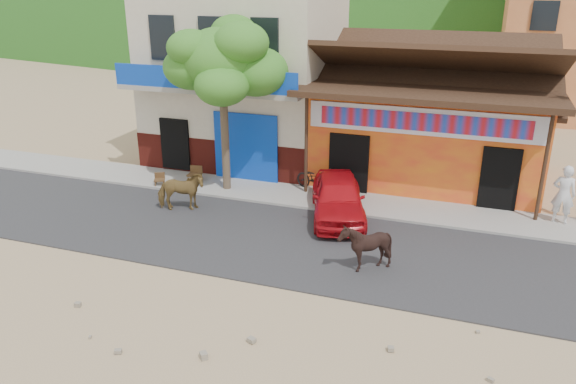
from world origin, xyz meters
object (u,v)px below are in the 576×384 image
tree (224,106)px  cow_dark (365,247)px  scooter (316,179)px  cafe_chair_left (194,168)px  red_car (338,197)px  pedestrian (564,194)px  cafe_chair_right (159,174)px  cow_tan (181,191)px

tree → cow_dark: size_ratio=4.47×
scooter → cafe_chair_left: (-4.56, -0.52, 0.07)m
cafe_chair_left → cow_dark: bearing=-37.8°
red_car → pedestrian: (6.69, 1.67, 0.33)m
cafe_chair_right → scooter: bearing=-12.3°
pedestrian → cafe_chair_right: size_ratio=2.34×
cow_dark → red_car: 3.50m
pedestrian → cafe_chair_left: size_ratio=1.85×
cow_dark → tree: bearing=-119.7°
cow_dark → pedestrian: pedestrian is taller
cow_dark → scooter: 5.76m
tree → red_car: bearing=-13.4°
pedestrian → cafe_chair_right: 13.62m
tree → cafe_chair_left: tree is taller
red_car → cafe_chair_right: size_ratio=5.02×
cow_tan → scooter: bearing=-72.8°
cow_tan → cow_dark: cow_dark is taller
cow_dark → scooter: size_ratio=0.81×
red_car → scooter: red_car is taller
cafe_chair_right → cow_dark: bearing=-49.4°
cow_dark → cafe_chair_right: size_ratio=1.68×
cow_dark → cafe_chair_left: cow_dark is taller
scooter → pedestrian: pedestrian is taller
tree → red_car: (4.38, -1.05, -2.40)m
cow_tan → cafe_chair_right: bearing=25.8°
cow_dark → cafe_chair_right: (-8.40, 3.70, -0.19)m
cow_tan → cafe_chair_right: (-1.85, 1.69, -0.18)m
tree → cow_dark: 7.64m
tree → cow_dark: (5.91, -4.20, -2.41)m
red_car → cafe_chair_right: bearing=157.8°
pedestrian → cafe_chair_left: 12.55m
tree → scooter: size_ratio=3.64×
cow_dark → cafe_chair_right: cow_dark is taller
cow_dark → cow_tan: bearing=-101.4°
tree → scooter: bearing=14.9°
scooter → pedestrian: bearing=-71.8°
cow_dark → red_car: (-1.53, 3.15, 0.01)m
cow_tan → scooter: size_ratio=0.95×
cafe_chair_right → cow_tan: bearing=-68.0°
red_car → pedestrian: size_ratio=2.14×
pedestrian → cafe_chair_left: bearing=11.7°
cow_dark → red_car: red_car is taller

